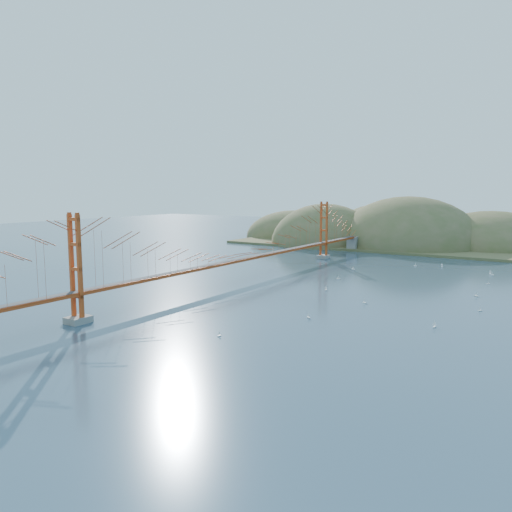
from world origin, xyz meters
The scene contains 17 objects.
ground centered at (0.00, 0.00, 0.00)m, with size 320.00×320.00×0.00m, color #2D455A.
bridge centered at (0.00, 0.18, 7.01)m, with size 2.20×94.40×12.00m.
far_headlands centered at (2.21, 68.52, 0.00)m, with size 84.00×58.00×25.00m.
sailboat_0 centered at (14.52, 0.36, 0.15)m, with size 0.57×0.60×0.67m.
sailboat_12 centered at (18.78, 29.97, 0.14)m, with size 0.53×0.49×0.60m.
sailboat_16 centered at (10.65, 19.78, 0.15)m, with size 0.61×0.57×0.69m.
sailboat_17 centered at (32.97, 17.51, 0.14)m, with size 0.55×0.51×0.62m.
sailboat_15 centered at (31.83, 27.99, 0.15)m, with size 0.57×0.62×0.69m.
sailboat_7 centered at (32.26, 26.99, 0.14)m, with size 0.55×0.55×0.60m.
sailboat_2 centered at (22.07, -4.53, 0.15)m, with size 0.62×0.62×0.66m.
sailboat_4 centered at (34.83, -1.15, 0.14)m, with size 0.56×0.56×0.59m.
sailboat_1 centered at (33.04, 7.33, 0.15)m, with size 0.68×0.68×0.71m.
sailboat_14 centered at (32.09, -11.17, 0.16)m, with size 0.50×0.61×0.71m.
sailboat_10 centered at (15.49, -25.72, 0.13)m, with size 0.39×0.47×0.55m.
sailboat_3 centered at (12.36, 9.46, 0.16)m, with size 0.63×0.58×0.71m.
sailboat_6 centered at (19.53, -14.85, 0.14)m, with size 0.60×0.60×0.63m.
sailboat_extra_0 centered at (23.10, 31.88, 0.15)m, with size 0.46×0.56×0.66m.
Camera 1 is at (43.85, -62.84, 13.98)m, focal length 35.00 mm.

